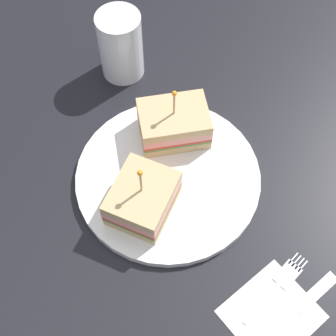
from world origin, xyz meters
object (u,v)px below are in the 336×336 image
object	(u,v)px
sandwich_half_back	(143,198)
napkin	(272,314)
knife	(302,305)
drink_glass	(121,47)
fork	(281,282)
sandwich_half_front	(174,124)
plate	(168,177)

from	to	relation	value
sandwich_half_back	napkin	bearing A→B (deg)	93.60
sandwich_half_back	knife	size ratio (longest dim) A/B	0.79
sandwich_half_back	knife	xyz separation A→B (cm)	(-4.75, 22.93, -3.46)
drink_glass	napkin	xyz separation A→B (cm)	(13.63, 41.25, -5.00)
sandwich_half_back	drink_glass	world-z (taller)	drink_glass
drink_glass	fork	distance (cm)	41.07
drink_glass	sandwich_half_back	bearing A→B (deg)	53.65
sandwich_half_back	napkin	xyz separation A→B (cm)	(-1.32, 20.94, -3.56)
sandwich_half_front	fork	xyz separation A→B (cm)	(5.93, 24.62, -3.56)
knife	plate	bearing A→B (deg)	-92.22
plate	knife	bearing A→B (deg)	87.78
sandwich_half_front	sandwich_half_back	distance (cm)	12.38
sandwich_half_front	sandwich_half_back	world-z (taller)	sandwich_half_front
sandwich_half_front	knife	xyz separation A→B (cm)	(6.42, 28.26, -3.56)
sandwich_half_front	napkin	bearing A→B (deg)	69.42
sandwich_half_back	sandwich_half_front	bearing A→B (deg)	-154.53
sandwich_half_front	knife	bearing A→B (deg)	77.19
plate	sandwich_half_back	world-z (taller)	sandwich_half_back
napkin	drink_glass	bearing A→B (deg)	-108.29
drink_glass	napkin	distance (cm)	43.73
sandwich_half_back	fork	world-z (taller)	sandwich_half_back
napkin	knife	distance (cm)	3.97
fork	knife	bearing A→B (deg)	82.21
drink_glass	knife	xyz separation A→B (cm)	(10.20, 43.25, -4.90)
fork	knife	world-z (taller)	same
drink_glass	knife	world-z (taller)	drink_glass
sandwich_half_front	napkin	size ratio (longest dim) A/B	1.14
napkin	knife	world-z (taller)	knife
drink_glass	fork	bearing A→B (deg)	76.24
knife	drink_glass	bearing A→B (deg)	-103.27
plate	napkin	size ratio (longest dim) A/B	2.47
plate	knife	xyz separation A→B (cm)	(0.93, 23.95, -0.43)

